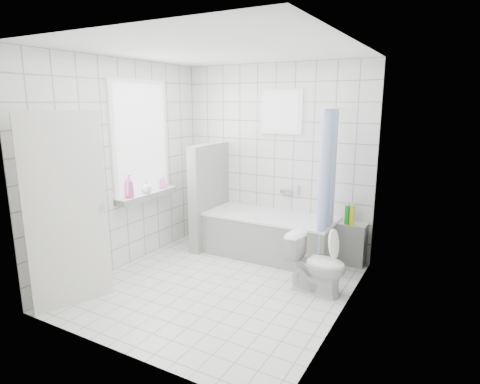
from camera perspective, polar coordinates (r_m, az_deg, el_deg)
The scene contains 19 objects.
ground at distance 4.79m, azimuth -2.94°, elevation -13.07°, with size 3.00×3.00×0.00m, color white.
ceiling at distance 4.35m, azimuth -3.35°, elevation 19.54°, with size 3.00×3.00×0.00m, color white.
wall_back at distance 5.69m, azimuth 4.94°, elevation 4.77°, with size 2.80×0.02×2.60m, color white.
wall_front at distance 3.24m, azimuth -17.35°, elevation -1.82°, with size 2.80×0.02×2.60m, color white.
wall_left at distance 5.26m, azimuth -16.20°, elevation 3.65°, with size 0.02×3.00×2.60m, color white.
wall_right at distance 3.84m, azimuth 14.86°, elevation 0.53°, with size 0.02×3.00×2.60m, color white.
window_left at distance 5.40m, azimuth -13.80°, elevation 7.23°, with size 0.01×0.90×1.40m, color white.
window_back at distance 5.56m, azimuth 5.83°, elevation 11.28°, with size 0.50×0.01×0.50m, color white.
window_sill at distance 5.49m, azimuth -13.05°, elevation -0.49°, with size 0.18×1.02×0.08m, color white.
door at distance 4.38m, azimuth -23.42°, elevation -2.66°, with size 0.04×0.80×2.00m, color silver.
bathtub at distance 5.55m, azimuth 4.26°, elevation -6.17°, with size 1.77×0.77×0.58m.
partition_wall at distance 5.82m, azimuth -4.37°, elevation -0.55°, with size 0.15×0.85×1.50m, color white.
tiled_ledge at distance 5.47m, azimuth 15.35°, elevation -7.06°, with size 0.40×0.24×0.55m, color white.
toilet at distance 4.58m, azimuth 10.84°, elevation -10.03°, with size 0.37×0.65×0.66m, color white.
curtain_rod at distance 4.94m, azimuth 13.35°, elevation 11.43°, with size 0.02×0.02×0.80m, color silver.
shower_curtain at distance 4.91m, azimuth 12.40°, elevation 0.89°, with size 0.14×0.48×1.78m, color #466ACF, non-canonical shape.
tub_faucet at distance 5.65m, azimuth 6.70°, elevation 0.03°, with size 0.18×0.06×0.06m, color silver.
sill_bottles at distance 5.38m, azimuth -13.71°, elevation 0.91°, with size 0.16×0.78×0.29m.
ledge_bottles at distance 5.31m, azimuth 15.24°, elevation -3.16°, with size 0.15×0.19×0.26m.
Camera 1 is at (2.30, -3.65, 2.08)m, focal length 30.00 mm.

